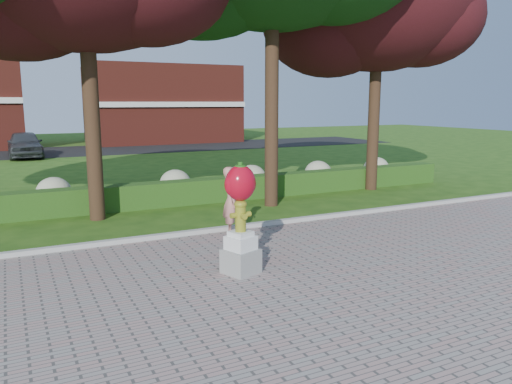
% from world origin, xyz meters
% --- Properties ---
extents(ground, '(100.00, 100.00, 0.00)m').
position_xyz_m(ground, '(0.00, 0.00, 0.00)').
color(ground, '#254B12').
rests_on(ground, ground).
extents(walkway, '(40.00, 14.00, 0.04)m').
position_xyz_m(walkway, '(0.00, -4.00, 0.02)').
color(walkway, gray).
rests_on(walkway, ground).
extents(curb, '(40.00, 0.18, 0.15)m').
position_xyz_m(curb, '(0.00, 3.00, 0.07)').
color(curb, '#ADADA5').
rests_on(curb, ground).
extents(lawn_hedge, '(24.00, 0.70, 0.80)m').
position_xyz_m(lawn_hedge, '(0.00, 7.00, 0.40)').
color(lawn_hedge, '#1D4112').
rests_on(lawn_hedge, ground).
extents(hydrangea_row, '(20.10, 1.10, 0.99)m').
position_xyz_m(hydrangea_row, '(0.57, 8.00, 0.55)').
color(hydrangea_row, '#A0A57E').
rests_on(hydrangea_row, ground).
extents(street, '(50.00, 8.00, 0.02)m').
position_xyz_m(street, '(0.00, 28.00, 0.01)').
color(street, black).
rests_on(street, ground).
extents(building_right, '(12.00, 8.00, 6.40)m').
position_xyz_m(building_right, '(8.00, 34.00, 3.20)').
color(building_right, maroon).
rests_on(building_right, ground).
extents(tree_far_right, '(7.88, 6.72, 10.21)m').
position_xyz_m(tree_far_right, '(8.40, 6.58, 6.97)').
color(tree_far_right, black).
rests_on(tree_far_right, ground).
extents(hydrant_sculpture, '(0.77, 0.77, 2.22)m').
position_xyz_m(hydrant_sculpture, '(-0.24, -0.20, 1.21)').
color(hydrant_sculpture, gray).
rests_on(hydrant_sculpture, walkway).
extents(woman, '(0.58, 0.73, 1.75)m').
position_xyz_m(woman, '(0.78, 2.60, 0.91)').
color(woman, tan).
rests_on(woman, walkway).
extents(parked_car, '(1.96, 4.78, 1.62)m').
position_xyz_m(parked_car, '(-3.25, 25.00, 0.83)').
color(parked_car, '#3A3D41').
rests_on(parked_car, street).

